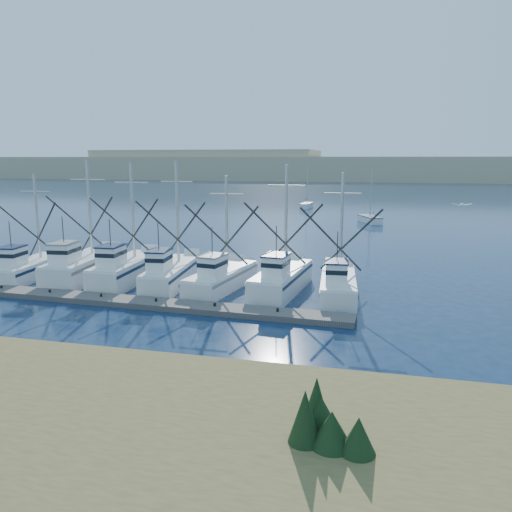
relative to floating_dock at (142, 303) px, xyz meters
The scene contains 7 objects.
ground 9.41m from the floating_dock, 38.95° to the right, with size 500.00×500.00×0.00m, color #0C1E36.
floating_dock is the anchor object (origin of this frame).
dune_ridge 204.28m from the floating_dock, 87.95° to the left, with size 360.00×60.00×10.00m, color tan.
trawler_fleet 5.15m from the floating_dock, 94.23° to the left, with size 27.23×8.81×9.20m.
sailboat_near 48.68m from the floating_dock, 73.68° to the left, with size 3.78×5.57×8.10m.
sailboat_far 66.23m from the floating_dock, 88.62° to the left, with size 1.98×4.99×8.10m.
flying_gull 20.60m from the floating_dock, ahead, with size 1.08×0.20×0.20m.
Camera 1 is at (7.08, -22.53, 9.35)m, focal length 35.00 mm.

